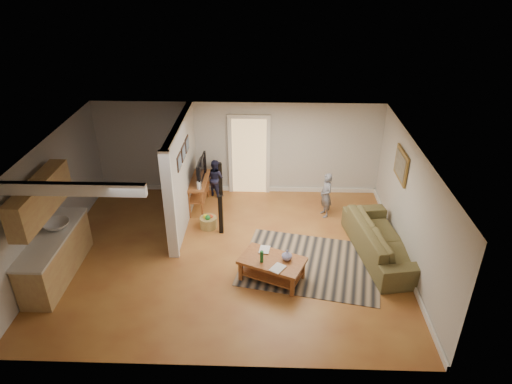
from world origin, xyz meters
TOP-DOWN VIEW (x-y plane):
  - ground at (0.00, 0.00)m, footprint 7.50×7.50m
  - room_shell at (-1.07, 0.43)m, footprint 7.54×6.02m
  - area_rug at (1.75, -0.29)m, footprint 3.23×2.63m
  - sofa at (3.30, 0.12)m, footprint 1.42×2.69m
  - coffee_table at (0.94, -0.80)m, footprint 1.44×1.17m
  - tv_console at (-0.94, 2.04)m, footprint 0.48×1.25m
  - speaker_left at (-0.27, 0.87)m, footprint 0.10×0.10m
  - speaker_right at (-0.47, 2.70)m, footprint 0.13×0.13m
  - toy_basket at (-0.60, 1.09)m, footprint 0.41×0.41m
  - child at (2.24, 1.73)m, footprint 0.38×0.48m
  - toddler at (-0.60, 2.70)m, footprint 0.63×0.61m

SIDE VIEW (x-z plane):
  - ground at x=0.00m, z-range 0.00..0.00m
  - sofa at x=3.30m, z-range -0.37..0.37m
  - child at x=2.24m, z-range -0.58..0.58m
  - toddler at x=-0.60m, z-range -0.52..0.52m
  - area_rug at x=1.75m, z-range 0.00..0.01m
  - toy_basket at x=-0.60m, z-range -0.03..0.33m
  - coffee_table at x=0.94m, z-range 0.01..0.75m
  - speaker_right at x=-0.47m, z-range 0.00..0.96m
  - speaker_left at x=-0.27m, z-range 0.00..0.99m
  - tv_console at x=-0.94m, z-range 0.18..1.25m
  - room_shell at x=-1.07m, z-range 0.20..2.72m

